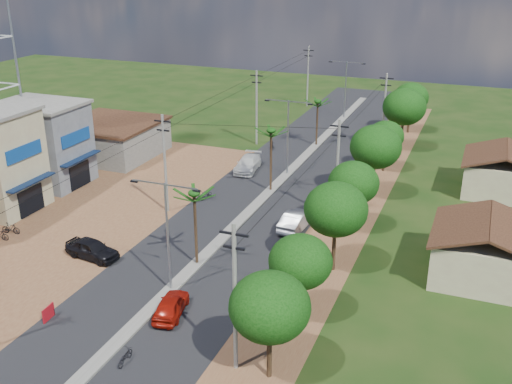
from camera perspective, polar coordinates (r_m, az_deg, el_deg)
ground at (r=42.52m, az=-8.09°, el=-9.27°), size 160.00×160.00×0.00m
road at (r=54.52m, az=-0.42°, el=-1.72°), size 12.00×110.00×0.04m
median at (r=57.07m, az=0.70°, el=-0.54°), size 1.00×90.00×0.18m
dirt_lot_west at (r=56.21m, az=-17.53°, el=-2.05°), size 18.00×46.00×0.04m
dirt_shoulder_east at (r=52.22m, az=8.28°, el=-3.08°), size 5.00×90.00×0.03m
shophouse_grey at (r=63.43m, az=-19.60°, el=4.40°), size 9.00×6.40×8.30m
low_shed at (r=70.95m, az=-13.61°, el=4.97°), size 10.40×10.40×3.95m
house_east_near at (r=45.69m, az=21.07°, el=-4.90°), size 7.60×7.50×4.60m
house_east_far at (r=62.47m, az=22.51°, el=2.01°), size 7.60×7.50×4.60m
tree_east_a at (r=32.05m, az=1.32°, el=-10.89°), size 4.40×4.40×6.37m
tree_east_b at (r=37.20m, az=4.26°, el=-6.64°), size 4.00×4.00×5.83m
tree_east_c at (r=42.88m, az=7.62°, el=-1.65°), size 4.60×4.60×6.83m
tree_east_d at (r=49.47m, az=9.28°, el=0.85°), size 4.20×4.20×6.13m
tree_east_e at (r=56.64m, az=11.33°, el=4.23°), size 4.80×4.80×7.14m
tree_east_f at (r=64.61m, az=12.26°, el=5.22°), size 3.80×3.80×5.52m
tree_east_g at (r=71.84m, az=13.95°, el=7.86°), size 5.00×5.00×7.38m
tree_east_h at (r=79.75m, az=14.56°, el=8.71°), size 4.40×4.40×6.52m
palm_median_near at (r=43.18m, az=-5.90°, el=-0.43°), size 2.00×2.00×6.15m
palm_median_mid at (r=56.91m, az=1.45°, el=5.59°), size 2.00×2.00×6.55m
palm_median_far at (r=71.82m, az=5.91°, el=8.40°), size 2.00×2.00×5.85m
streetlight_near at (r=40.28m, az=-8.45°, el=-3.43°), size 5.10×0.18×8.00m
streetlight_mid at (r=61.76m, az=3.05°, el=5.80°), size 5.10×0.18×8.00m
streetlight_far at (r=85.18m, az=8.54°, el=10.07°), size 5.10×0.18×8.00m
utility_pole_w_b at (r=53.20m, az=-8.67°, el=2.88°), size 1.60×0.24×9.00m
utility_pole_w_c at (r=72.26m, az=0.05°, el=8.19°), size 1.60×0.24×9.00m
utility_pole_w_d at (r=91.69m, az=4.96°, el=11.04°), size 1.60×0.24×9.00m
utility_pole_e_a at (r=32.54m, az=-2.03°, el=-9.79°), size 1.60×0.24×9.00m
utility_pole_e_b at (r=51.55m, az=7.75°, el=2.31°), size 1.60×0.24×9.00m
utility_pole_e_c at (r=72.28m, az=12.11°, el=7.71°), size 1.60×0.24×9.00m
car_red_near at (r=39.58m, az=-8.11°, el=-10.68°), size 2.41×4.25×1.36m
car_silver_mid at (r=50.67m, az=3.85°, el=-2.73°), size 1.96×4.90×1.58m
car_white_far at (r=64.17m, az=-0.79°, el=2.68°), size 2.75×5.43×1.51m
car_parked_dark at (r=47.56m, az=-15.33°, el=-5.29°), size 4.65×2.37×1.52m
moto_rider_east at (r=36.12m, az=-12.36°, el=-15.12°), size 0.64×1.56×0.80m
moto_rider_west_a at (r=56.99m, az=-4.77°, el=-0.30°), size 0.90×1.67×0.83m
moto_rider_west_b at (r=71.39m, az=1.60°, el=4.45°), size 1.02×1.68×0.98m
roadside_sign at (r=41.03m, az=-19.16°, el=-10.85°), size 0.18×1.18×0.98m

